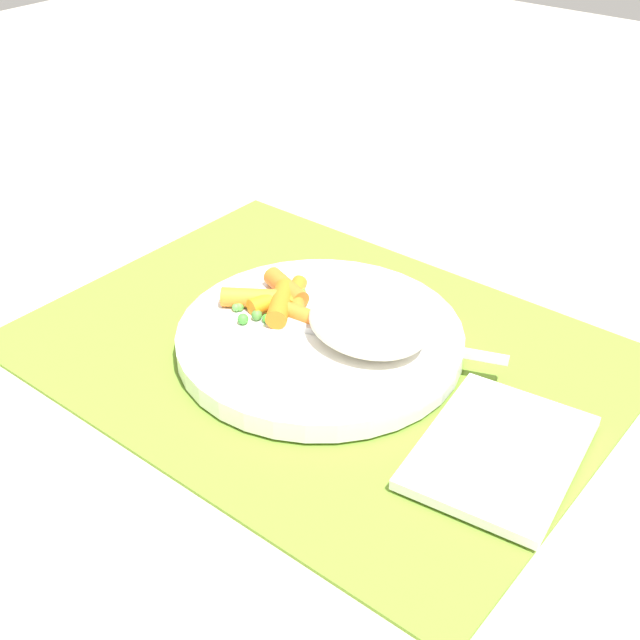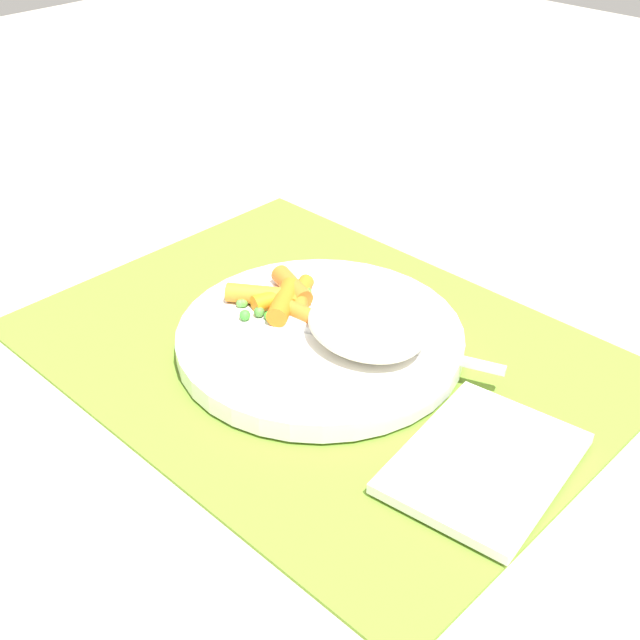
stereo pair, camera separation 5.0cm
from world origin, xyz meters
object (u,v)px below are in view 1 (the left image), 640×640
rice_mound (368,324)px  fork (364,335)px  plate (320,339)px  carrot_portion (281,300)px  napkin (499,452)px

rice_mound → fork: bearing=-10.6°
rice_mound → plate: bearing=18.1°
plate → fork: (-0.03, -0.01, 0.01)m
plate → fork: size_ratio=1.30×
plate → carrot_portion: size_ratio=2.24×
plate → napkin: size_ratio=1.73×
plate → napkin: plate is taller
carrot_portion → napkin: carrot_portion is taller
plate → carrot_portion: 0.05m
carrot_portion → napkin: size_ratio=0.77×
plate → fork: 0.04m
carrot_portion → fork: size_ratio=0.58×
rice_mound → napkin: rice_mound is taller
fork → plate: bearing=21.4°
rice_mound → fork: rice_mound is taller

